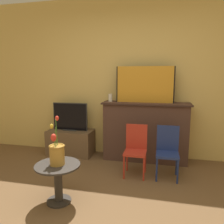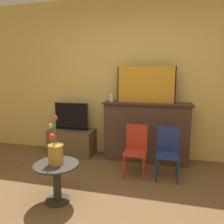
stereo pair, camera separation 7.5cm
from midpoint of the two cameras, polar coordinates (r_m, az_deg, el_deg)
The scene contains 10 objects.
wall_back at distance 3.81m, azimuth 4.00°, elevation 8.68°, with size 8.00×0.06×2.70m.
fireplace_mantel at distance 3.67m, azimuth 8.12°, elevation -4.86°, with size 1.42×0.41×0.97m.
painting at distance 3.57m, azimuth 7.99°, elevation 7.11°, with size 0.93×0.03×0.58m.
mantel_candle at distance 3.67m, azimuth -1.02°, elevation 3.75°, with size 0.07×0.07×0.13m.
tv_stand at distance 4.03m, azimuth -11.23°, elevation -7.73°, with size 0.80×0.42×0.44m.
tv_monitor at distance 3.93m, azimuth -11.41°, elevation -1.31°, with size 0.63×0.12×0.49m.
chair_red at distance 3.15m, azimuth 5.54°, elevation -9.10°, with size 0.30×0.30×0.71m.
chair_blue at distance 3.15m, azimuth 13.63°, elevation -9.35°, with size 0.30×0.30×0.71m.
side_table at distance 2.59m, azimuth -14.75°, elevation -16.18°, with size 0.49×0.49×0.44m.
vase_tulips at distance 2.48m, azimuth -15.06°, elevation -10.25°, with size 0.17×0.22×0.53m.
Camera 1 is at (0.55, -1.64, 1.40)m, focal length 35.00 mm.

